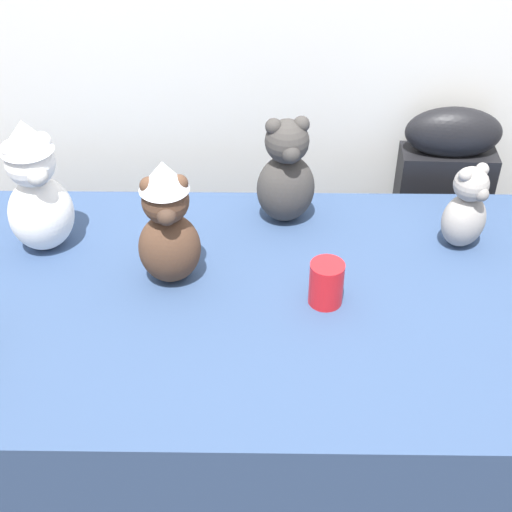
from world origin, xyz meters
TOP-DOWN VIEW (x-y plane):
  - display_table at (0.00, 0.25)m, footprint 1.79×0.90m
  - instrument_case at (0.56, 0.83)m, footprint 0.28×0.13m
  - teddy_bear_snow at (-0.54, 0.44)m, footprint 0.21×0.20m
  - teddy_bear_ash at (0.52, 0.46)m, footprint 0.15×0.15m
  - teddy_bear_charcoal at (0.07, 0.57)m, footprint 0.18×0.16m
  - teddy_bear_cocoa at (-0.21, 0.31)m, footprint 0.17×0.15m
  - party_cup_red at (0.16, 0.23)m, footprint 0.08×0.08m

SIDE VIEW (x-z plane):
  - display_table at x=0.00m, z-range 0.00..0.72m
  - instrument_case at x=0.56m, z-range 0.00..0.93m
  - party_cup_red at x=0.16m, z-range 0.72..0.83m
  - teddy_bear_ash at x=0.52m, z-range 0.72..0.95m
  - teddy_bear_charcoal at x=0.07m, z-range 0.71..1.01m
  - teddy_bear_cocoa at x=-0.21m, z-range 0.72..1.05m
  - teddy_bear_snow at x=-0.54m, z-range 0.72..1.08m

